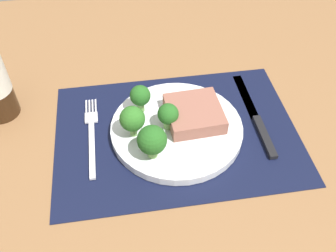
% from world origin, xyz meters
% --- Properties ---
extents(ground_plane, '(1.40, 1.10, 0.03)m').
position_xyz_m(ground_plane, '(0.00, 0.00, -0.01)').
color(ground_plane, brown).
extents(placemat, '(0.44, 0.31, 0.00)m').
position_xyz_m(placemat, '(0.00, 0.00, 0.00)').
color(placemat, black).
rests_on(placemat, ground_plane).
extents(plate, '(0.24, 0.24, 0.02)m').
position_xyz_m(plate, '(0.00, 0.00, 0.01)').
color(plate, silver).
rests_on(plate, placemat).
extents(steak, '(0.10, 0.10, 0.03)m').
position_xyz_m(steak, '(0.03, 0.01, 0.03)').
color(steak, '#8C5647').
rests_on(steak, plate).
extents(broccoli_center, '(0.05, 0.05, 0.06)m').
position_xyz_m(broccoli_center, '(-0.05, -0.06, 0.06)').
color(broccoli_center, '#6B994C').
rests_on(broccoli_center, plate).
extents(broccoli_back_left, '(0.04, 0.04, 0.06)m').
position_xyz_m(broccoli_back_left, '(-0.06, 0.05, 0.06)').
color(broccoli_back_left, '#6B994C').
rests_on(broccoli_back_left, plate).
extents(broccoli_near_steak, '(0.04, 0.04, 0.05)m').
position_xyz_m(broccoli_near_steak, '(-0.02, -0.00, 0.05)').
color(broccoli_near_steak, '#6B994C').
rests_on(broccoli_near_steak, plate).
extents(broccoli_front_edge, '(0.04, 0.04, 0.06)m').
position_xyz_m(broccoli_front_edge, '(-0.08, -0.01, 0.06)').
color(broccoli_front_edge, '#6B994C').
rests_on(broccoli_front_edge, plate).
extents(fork, '(0.02, 0.19, 0.01)m').
position_xyz_m(fork, '(-0.15, 0.01, 0.01)').
color(fork, silver).
rests_on(fork, placemat).
extents(knife, '(0.02, 0.23, 0.01)m').
position_xyz_m(knife, '(0.15, 0.01, 0.01)').
color(knife, black).
rests_on(knife, placemat).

